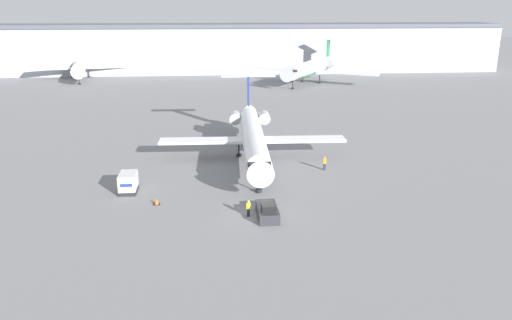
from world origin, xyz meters
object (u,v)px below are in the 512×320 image
Objects in this scene: pushback_tug at (267,211)px; airplane_parked_far_left at (310,68)px; worker_by_wing at (325,163)px; airplane_parked_far_right at (80,65)px; traffic_cone_left at (156,202)px; airplane_main at (253,136)px; luggage_cart at (128,183)px; worker_near_tug at (248,208)px.

pushback_tug is 0.14× the size of airplane_parked_far_left.
airplane_parked_far_right is at bearing 119.66° from worker_by_wing.
traffic_cone_left is at bearing -154.39° from worker_by_wing.
worker_by_wing is at bearing -34.36° from airplane_main.
traffic_cone_left is at bearing -111.52° from airplane_parked_far_left.
airplane_parked_far_left reaches higher than pushback_tug.
luggage_cart is 5.59m from traffic_cone_left.
luggage_cart is 25.48m from worker_by_wing.
worker_near_tug is at bearing -23.53° from traffic_cone_left.
pushback_tug is 2.50× the size of worker_by_wing.
worker_near_tug is 2.47× the size of traffic_cone_left.
luggage_cart reaches higher than traffic_cone_left.
pushback_tug is at bearing -103.87° from airplane_parked_far_left.
luggage_cart is 0.09× the size of airplane_parked_far_right.
worker_near_tug is 0.96× the size of worker_by_wing.
airplane_parked_far_left is (22.80, 92.39, 3.63)m from pushback_tug.
worker_by_wing is at bearing -60.34° from airplane_parked_far_right.
airplane_parked_far_left is 0.97× the size of airplane_parked_far_right.
worker_near_tug is 10.77m from traffic_cone_left.
pushback_tug is 1.99m from worker_near_tug.
worker_by_wing is 109.12m from airplane_parked_far_right.
airplane_parked_far_right is at bearing 107.37° from traffic_cone_left.
worker_near_tug is at bearing -128.08° from worker_by_wing.
airplane_main is 46.30× the size of traffic_cone_left.
airplane_parked_far_left is at bearing -14.32° from airplane_parked_far_right.
airplane_parked_far_left is at bearing 65.42° from luggage_cart.
pushback_tug is at bearing -10.79° from worker_near_tug.
luggage_cart is 15.92m from worker_near_tug.
pushback_tug is 95.23m from airplane_parked_far_left.
luggage_cart is 1.71× the size of worker_by_wing.
traffic_cone_left is at bearing -49.22° from luggage_cart.
airplane_parked_far_right reaches higher than worker_near_tug.
luggage_cart is 1.79× the size of worker_near_tug.
airplane_main is 0.98× the size of airplane_parked_far_left.
airplane_parked_far_right reaches higher than luggage_cart.
worker_by_wing is (11.31, 14.43, 0.05)m from worker_near_tug.
airplane_parked_far_left reaches higher than airplane_parked_far_right.
airplane_parked_far_left reaches higher than airplane_main.
airplane_main is 7.20× the size of pushback_tug.
airplane_parked_far_right is at bearing 116.89° from airplane_main.
airplane_parked_far_right is at bearing 106.17° from luggage_cart.
traffic_cone_left is (-9.85, 4.29, -0.62)m from worker_near_tug.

